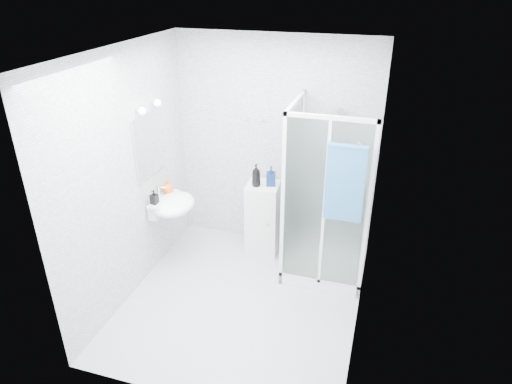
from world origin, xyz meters
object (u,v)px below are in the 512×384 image
(hand_towel, at_px, (345,181))
(shampoo_bottle_a, at_px, (256,175))
(storage_cabinet, at_px, (263,218))
(soap_dispenser_orange, at_px, (167,187))
(shower_enclosure, at_px, (319,239))
(shampoo_bottle_b, at_px, (271,176))
(wall_basin, at_px, (172,204))
(soap_dispenser_black, at_px, (154,197))

(hand_towel, relative_size, shampoo_bottle_a, 2.91)
(storage_cabinet, relative_size, soap_dispenser_orange, 5.26)
(shower_enclosure, bearing_deg, hand_towel, -56.48)
(shower_enclosure, bearing_deg, shampoo_bottle_a, 166.57)
(soap_dispenser_orange, bearing_deg, storage_cabinet, 23.29)
(shampoo_bottle_b, bearing_deg, soap_dispenser_orange, -157.69)
(shower_enclosure, height_order, hand_towel, shower_enclosure)
(wall_basin, distance_m, shampoo_bottle_b, 1.19)
(storage_cabinet, relative_size, soap_dispenser_black, 5.64)
(shower_enclosure, relative_size, shampoo_bottle_a, 7.32)
(storage_cabinet, height_order, soap_dispenser_black, soap_dispenser_black)
(soap_dispenser_black, bearing_deg, shampoo_bottle_a, 33.95)
(hand_towel, bearing_deg, soap_dispenser_orange, 174.15)
(wall_basin, distance_m, shampoo_bottle_a, 1.03)
(shampoo_bottle_b, bearing_deg, shower_enclosure, -22.14)
(shampoo_bottle_b, bearing_deg, shampoo_bottle_a, -156.14)
(hand_towel, relative_size, shampoo_bottle_b, 3.40)
(hand_towel, xyz_separation_m, shampoo_bottle_a, (-1.07, 0.59, -0.33))
(wall_basin, relative_size, shampoo_bottle_b, 2.39)
(soap_dispenser_orange, bearing_deg, shampoo_bottle_b, 22.31)
(shower_enclosure, relative_size, soap_dispenser_orange, 11.47)
(wall_basin, xyz_separation_m, shampoo_bottle_a, (0.85, 0.51, 0.26))
(shower_enclosure, height_order, shampoo_bottle_a, shower_enclosure)
(storage_cabinet, xyz_separation_m, soap_dispenser_black, (-1.04, -0.71, 0.49))
(soap_dispenser_orange, bearing_deg, hand_towel, -5.85)
(shower_enclosure, xyz_separation_m, wall_basin, (-1.66, -0.32, 0.35))
(shower_enclosure, relative_size, soap_dispenser_black, 12.32)
(wall_basin, bearing_deg, soap_dispenser_black, -129.57)
(shower_enclosure, relative_size, storage_cabinet, 2.18)
(soap_dispenser_orange, relative_size, soap_dispenser_black, 1.07)
(shampoo_bottle_b, height_order, soap_dispenser_black, shampoo_bottle_b)
(wall_basin, relative_size, hand_towel, 0.70)
(wall_basin, height_order, hand_towel, hand_towel)
(soap_dispenser_black, bearing_deg, shower_enclosure, 14.69)
(wall_basin, height_order, shampoo_bottle_a, shampoo_bottle_a)
(wall_basin, distance_m, hand_towel, 2.01)
(shower_enclosure, distance_m, soap_dispenser_orange, 1.84)
(shampoo_bottle_a, bearing_deg, storage_cabinet, 38.57)
(shower_enclosure, height_order, shampoo_bottle_b, shower_enclosure)
(hand_towel, bearing_deg, soap_dispenser_black, -178.18)
(shower_enclosure, height_order, soap_dispenser_orange, shower_enclosure)
(storage_cabinet, height_order, shampoo_bottle_b, shampoo_bottle_b)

